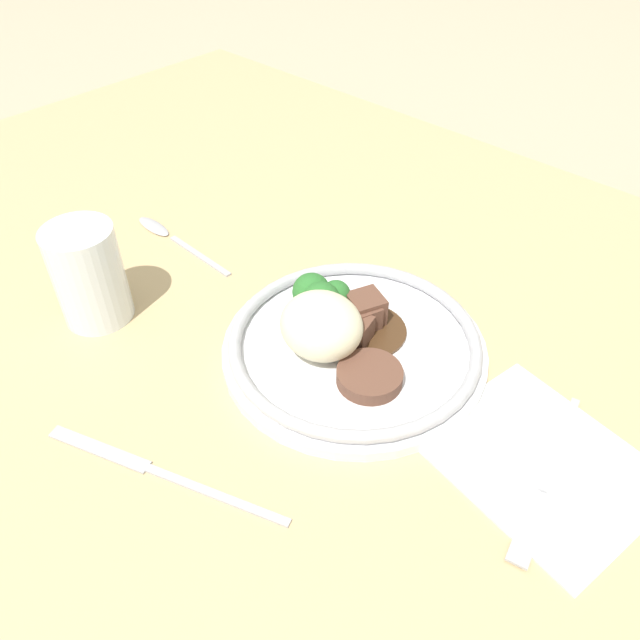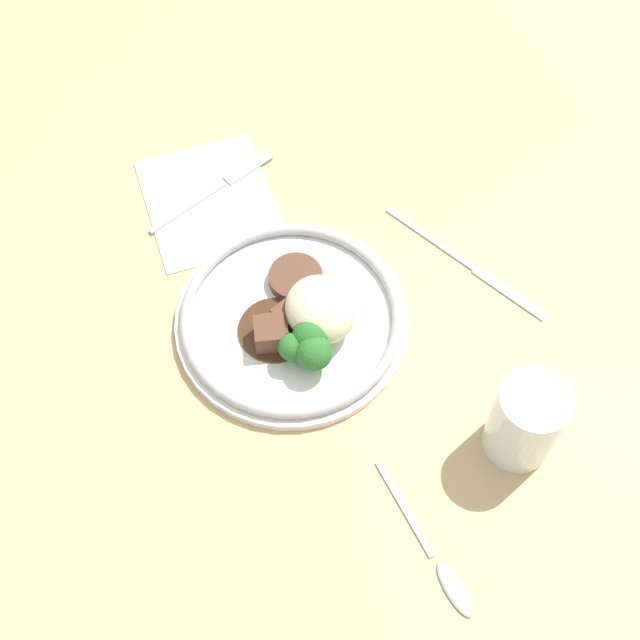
# 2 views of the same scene
# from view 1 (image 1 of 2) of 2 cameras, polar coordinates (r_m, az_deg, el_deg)

# --- Properties ---
(ground_plane) EXTENTS (8.00, 8.00, 0.00)m
(ground_plane) POSITION_cam_1_polar(r_m,az_deg,el_deg) (0.64, 0.09, -4.04)
(ground_plane) COLOR tan
(dining_table) EXTENTS (1.42, 0.94, 0.04)m
(dining_table) POSITION_cam_1_polar(r_m,az_deg,el_deg) (0.63, 0.09, -2.65)
(dining_table) COLOR tan
(dining_table) RESTS_ON ground
(napkin) EXTENTS (0.19, 0.17, 0.00)m
(napkin) POSITION_cam_1_polar(r_m,az_deg,el_deg) (0.54, 19.57, -12.14)
(napkin) COLOR white
(napkin) RESTS_ON dining_table
(plate) EXTENTS (0.25, 0.25, 0.07)m
(plate) POSITION_cam_1_polar(r_m,az_deg,el_deg) (0.58, 2.53, -1.65)
(plate) COLOR white
(plate) RESTS_ON dining_table
(juice_glass) EXTENTS (0.07, 0.07, 0.10)m
(juice_glass) POSITION_cam_1_polar(r_m,az_deg,el_deg) (0.65, -20.26, 3.42)
(juice_glass) COLOR #F4AD19
(juice_glass) RESTS_ON dining_table
(fork) EXTENTS (0.05, 0.17, 0.00)m
(fork) POSITION_cam_1_polar(r_m,az_deg,el_deg) (0.52, 19.73, -14.39)
(fork) COLOR #ADADB2
(fork) RESTS_ON napkin
(knife) EXTENTS (0.21, 0.08, 0.00)m
(knife) POSITION_cam_1_polar(r_m,az_deg,el_deg) (0.52, -14.90, -13.17)
(knife) COLOR #ADADB2
(knife) RESTS_ON dining_table
(spoon) EXTENTS (0.17, 0.02, 0.01)m
(spoon) POSITION_cam_1_polar(r_m,az_deg,el_deg) (0.77, -13.92, 7.74)
(spoon) COLOR #ADADB2
(spoon) RESTS_ON dining_table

